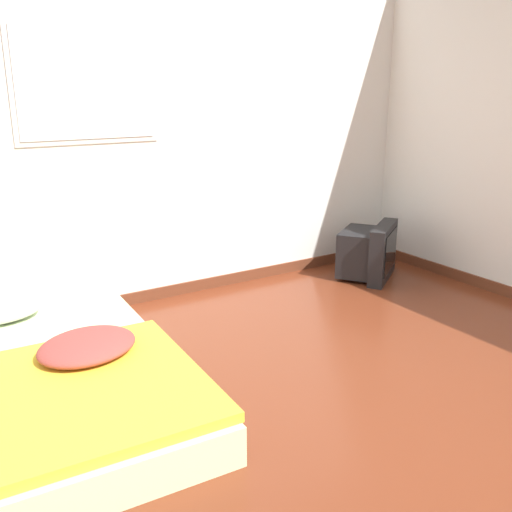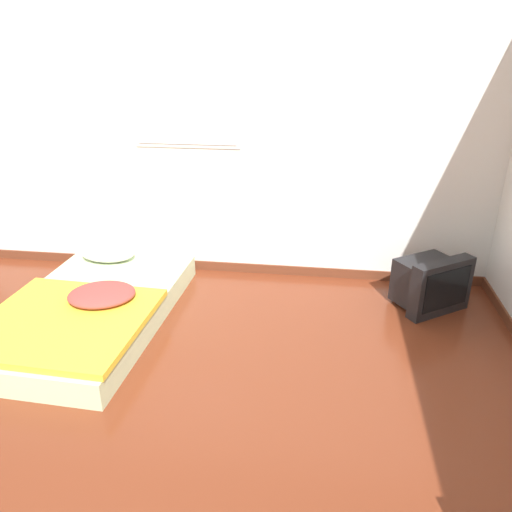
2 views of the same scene
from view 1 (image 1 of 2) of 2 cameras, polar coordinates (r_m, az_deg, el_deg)
wall_back at (r=4.14m, az=-15.49°, el=11.94°), size 7.79×0.08×2.60m
mattress_bed at (r=3.22m, az=-19.03°, el=-11.33°), size 1.26×2.04×0.34m
crt_tv at (r=4.97m, az=11.20°, el=0.42°), size 0.67×0.64×0.47m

